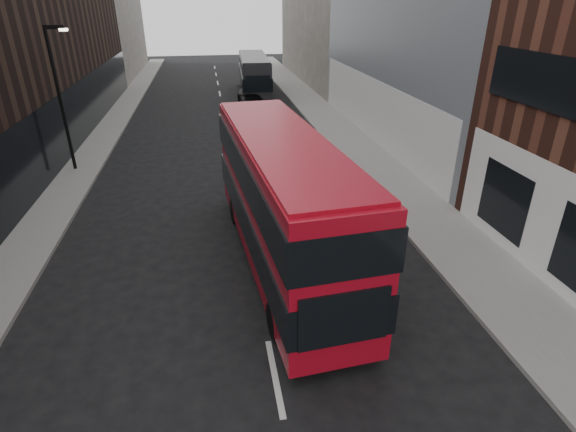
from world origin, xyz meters
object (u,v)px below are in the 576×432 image
grey_bus (254,74)px  red_bus (283,197)px  street_lamp (60,91)px  car_c (250,97)px  car_a (292,159)px  car_b (266,136)px

grey_bus → red_bus: bearing=-91.5°
street_lamp → car_c: (10.62, 14.60, -3.52)m
street_lamp → car_c: 18.40m
car_a → street_lamp: bearing=162.3°
red_bus → car_c: (1.36, 25.52, -1.84)m
red_bus → grey_bus: size_ratio=1.04×
car_b → street_lamp: bearing=-169.4°
car_b → car_c: bearing=87.1°
car_b → car_c: car_b is taller
red_bus → car_a: bearing=72.8°
red_bus → car_a: 9.23m
car_b → red_bus: bearing=-96.5°
street_lamp → car_a: 11.92m
grey_bus → car_c: bearing=-97.8°
car_a → car_c: 16.69m
street_lamp → car_c: size_ratio=1.53×
grey_bus → street_lamp: bearing=-118.1°
red_bus → car_c: size_ratio=2.47×
grey_bus → car_c: (-0.86, -4.59, -1.20)m
car_c → grey_bus: bearing=77.7°
car_b → grey_bus: bearing=84.5°
street_lamp → car_a: size_ratio=1.71×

